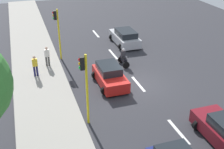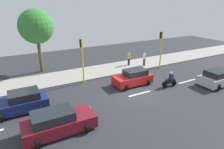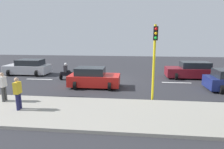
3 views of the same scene
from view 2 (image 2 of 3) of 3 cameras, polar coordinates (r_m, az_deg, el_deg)
ground_plane at (r=17.52m, az=8.24°, el=-5.80°), size 40.00×60.00×0.10m
sidewalk at (r=22.98m, az=-2.09°, el=1.30°), size 4.00×60.00×0.15m
lane_stripe_far_north at (r=26.08m, az=30.02°, el=0.67°), size 0.20×2.40×0.01m
lane_stripe_north at (r=21.38m, az=21.33°, el=-1.90°), size 0.20×2.40×0.01m
lane_stripe_mid at (r=17.49m, az=8.25°, el=-5.64°), size 0.20×2.40×0.01m
lane_stripe_south at (r=15.06m, az=-10.80°, el=-10.44°), size 0.20×2.40×0.01m
car_silver at (r=21.73m, az=29.06°, el=-0.78°), size 2.34×4.31×1.52m
car_dark_blue at (r=15.99m, az=-25.21°, el=-7.38°), size 2.33×3.81×1.52m
car_red at (r=19.06m, az=6.26°, el=-0.95°), size 2.19×3.81×1.52m
car_maroon at (r=12.75m, az=-15.70°, el=-13.43°), size 2.28×4.42×1.52m
motorcycle at (r=19.30m, az=16.77°, el=-1.69°), size 0.60×1.30×1.53m
pedestrian_near_signal at (r=24.54m, az=9.56°, el=4.69°), size 0.40×0.24×1.69m
pedestrian_by_tree at (r=24.51m, az=5.03°, el=4.88°), size 0.40×0.24×1.69m
traffic_light_corner at (r=24.08m, az=14.30°, el=8.63°), size 0.49×0.24×4.50m
traffic_light_midblock at (r=18.94m, az=-8.85°, el=5.85°), size 0.49×0.24×4.50m
street_tree_center at (r=23.09m, az=-21.55°, el=13.05°), size 3.78×3.78×7.10m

